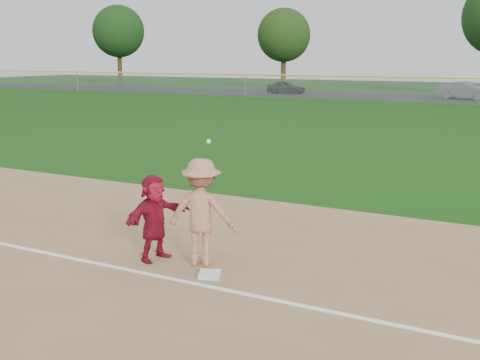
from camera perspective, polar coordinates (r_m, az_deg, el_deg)
The scene contains 9 objects.
ground at distance 10.85m, azimuth -3.77°, elevation -8.17°, with size 160.00×160.00×0.00m, color #14410C.
foul_line at distance 10.21m, azimuth -6.16°, elevation -9.36°, with size 60.00×0.10×0.01m, color white.
first_base at distance 10.29m, azimuth -2.90°, elevation -8.93°, with size 0.35×0.35×0.08m, color silver.
base_runner at distance 11.01m, azimuth -8.14°, elevation -3.55°, with size 1.47×0.47×1.58m, color maroon.
car_left at distance 59.22m, azimuth 4.42°, elevation 8.76°, with size 1.49×3.70×1.26m, color black.
car_mid at distance 54.77m, azimuth 20.63°, elevation 7.94°, with size 1.58×4.54×1.50m, color #5C5F64.
first_base_play at distance 10.62m, azimuth -3.66°, elevation -3.08°, with size 1.38×1.00×2.26m.
tree_0 at distance 78.28m, azimuth -11.45°, elevation 13.64°, with size 6.40×6.40×9.81m.
tree_1 at distance 67.50m, azimuth 4.19°, elevation 13.53°, with size 5.80×5.80×8.75m.
Camera 1 is at (5.41, -8.65, 3.69)m, focal length 45.00 mm.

